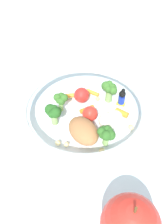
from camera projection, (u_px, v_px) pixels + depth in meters
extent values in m
plane|color=silver|center=(78.00, 124.00, 0.52)|extent=(2.40, 2.40, 0.00)
cylinder|color=white|center=(84.00, 119.00, 0.53)|extent=(0.24, 0.24, 0.01)
torus|color=white|center=(84.00, 106.00, 0.50)|extent=(0.25, 0.25, 0.01)
ellipsoid|color=#9E663D|center=(83.00, 131.00, 0.47)|extent=(0.07, 0.08, 0.04)
cylinder|color=#7FAD5B|center=(61.00, 106.00, 0.53)|extent=(0.01, 0.01, 0.02)
sphere|color=#386B28|center=(64.00, 98.00, 0.51)|extent=(0.02, 0.02, 0.02)
sphere|color=#386B28|center=(61.00, 97.00, 0.52)|extent=(0.02, 0.02, 0.02)
sphere|color=#386B28|center=(57.00, 97.00, 0.52)|extent=(0.02, 0.02, 0.02)
sphere|color=#386B28|center=(59.00, 101.00, 0.52)|extent=(0.01, 0.01, 0.01)
sphere|color=#386B28|center=(61.00, 102.00, 0.51)|extent=(0.02, 0.02, 0.02)
cylinder|color=#7FAD5B|center=(109.00, 96.00, 0.55)|extent=(0.02, 0.02, 0.03)
sphere|color=#386B28|center=(112.00, 88.00, 0.53)|extent=(0.02, 0.02, 0.02)
sphere|color=#386B28|center=(109.00, 84.00, 0.53)|extent=(0.01, 0.01, 0.01)
sphere|color=#386B28|center=(106.00, 86.00, 0.53)|extent=(0.02, 0.02, 0.02)
sphere|color=#386B28|center=(108.00, 89.00, 0.53)|extent=(0.02, 0.02, 0.02)
sphere|color=#386B28|center=(113.00, 90.00, 0.53)|extent=(0.02, 0.02, 0.02)
cylinder|color=#7FAD5B|center=(106.00, 140.00, 0.47)|extent=(0.01, 0.01, 0.02)
sphere|color=#2D6023|center=(110.00, 132.00, 0.45)|extent=(0.01, 0.01, 0.01)
sphere|color=#2D6023|center=(107.00, 130.00, 0.46)|extent=(0.02, 0.02, 0.02)
sphere|color=#2D6023|center=(104.00, 130.00, 0.46)|extent=(0.02, 0.02, 0.02)
sphere|color=#2D6023|center=(101.00, 131.00, 0.45)|extent=(0.02, 0.02, 0.02)
sphere|color=#2D6023|center=(103.00, 135.00, 0.45)|extent=(0.02, 0.02, 0.02)
sphere|color=#2D6023|center=(106.00, 136.00, 0.45)|extent=(0.02, 0.02, 0.02)
sphere|color=#2D6023|center=(110.00, 135.00, 0.45)|extent=(0.02, 0.02, 0.02)
cylinder|color=#7FAD5B|center=(54.00, 119.00, 0.51)|extent=(0.01, 0.01, 0.02)
sphere|color=#23561E|center=(57.00, 111.00, 0.49)|extent=(0.02, 0.02, 0.02)
sphere|color=#23561E|center=(54.00, 109.00, 0.49)|extent=(0.02, 0.02, 0.02)
sphere|color=#23561E|center=(50.00, 110.00, 0.49)|extent=(0.02, 0.02, 0.02)
sphere|color=#23561E|center=(50.00, 112.00, 0.49)|extent=(0.01, 0.01, 0.01)
sphere|color=#23561E|center=(52.00, 114.00, 0.48)|extent=(0.02, 0.02, 0.02)
sphere|color=#23561E|center=(56.00, 112.00, 0.48)|extent=(0.02, 0.02, 0.02)
sphere|color=silver|center=(115.00, 118.00, 0.49)|extent=(0.03, 0.03, 0.03)
sphere|color=silver|center=(110.00, 120.00, 0.50)|extent=(0.02, 0.02, 0.02)
sphere|color=silver|center=(107.00, 120.00, 0.50)|extent=(0.02, 0.02, 0.02)
sphere|color=silver|center=(107.00, 121.00, 0.50)|extent=(0.03, 0.03, 0.03)
sphere|color=silver|center=(108.00, 122.00, 0.49)|extent=(0.03, 0.03, 0.03)
sphere|color=silver|center=(109.00, 122.00, 0.50)|extent=(0.03, 0.03, 0.03)
sphere|color=silver|center=(113.00, 121.00, 0.49)|extent=(0.03, 0.03, 0.03)
cube|color=yellow|center=(121.00, 103.00, 0.55)|extent=(0.02, 0.02, 0.00)
cylinder|color=#1933B2|center=(122.00, 99.00, 0.54)|extent=(0.02, 0.02, 0.02)
sphere|color=black|center=(122.00, 94.00, 0.53)|extent=(0.01, 0.01, 0.01)
sphere|color=black|center=(123.00, 90.00, 0.53)|extent=(0.01, 0.01, 0.01)
sphere|color=black|center=(122.00, 94.00, 0.52)|extent=(0.01, 0.01, 0.01)
cylinder|color=orange|center=(122.00, 113.00, 0.52)|extent=(0.03, 0.03, 0.01)
cylinder|color=orange|center=(70.00, 96.00, 0.56)|extent=(0.04, 0.01, 0.01)
cylinder|color=orange|center=(87.00, 109.00, 0.53)|extent=(0.03, 0.02, 0.01)
cylinder|color=orange|center=(93.00, 93.00, 0.57)|extent=(0.03, 0.03, 0.01)
sphere|color=red|center=(90.00, 115.00, 0.51)|extent=(0.03, 0.03, 0.03)
sphere|color=red|center=(82.00, 95.00, 0.55)|extent=(0.03, 0.03, 0.03)
sphere|color=#D1B775|center=(66.00, 144.00, 0.47)|extent=(0.01, 0.01, 0.01)
sphere|color=#D1B775|center=(58.00, 143.00, 0.47)|extent=(0.01, 0.01, 0.01)
sphere|color=#D1B775|center=(102.00, 151.00, 0.46)|extent=(0.01, 0.01, 0.01)
sphere|color=tan|center=(59.00, 96.00, 0.56)|extent=(0.01, 0.01, 0.01)
sphere|color=#D1B775|center=(131.00, 127.00, 0.50)|extent=(0.01, 0.01, 0.01)
sphere|color=#D1B775|center=(98.00, 99.00, 0.56)|extent=(0.01, 0.01, 0.01)
sphere|color=red|center=(130.00, 224.00, 0.34)|extent=(0.08, 0.08, 0.08)
cylinder|color=brown|center=(136.00, 210.00, 0.31)|extent=(0.00, 0.00, 0.01)
cube|color=white|center=(80.00, 58.00, 0.68)|extent=(0.11, 0.10, 0.01)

